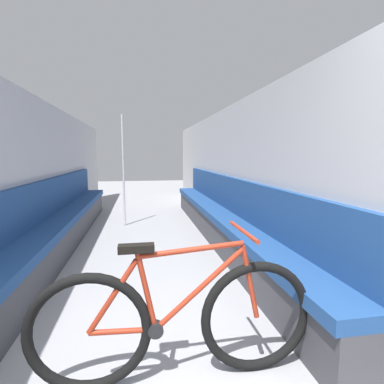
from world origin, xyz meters
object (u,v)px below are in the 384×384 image
bench_seat_row_left (60,227)px  grab_pole_near (123,172)px  bicycle (176,321)px  bench_seat_row_right (221,220)px

bench_seat_row_left → grab_pole_near: size_ratio=2.96×
bench_seat_row_left → bicycle: (1.32, -2.74, 0.04)m
bench_seat_row_right → grab_pole_near: 2.16m
bench_seat_row_left → bench_seat_row_right: size_ratio=1.00×
grab_pole_near → bench_seat_row_right: bearing=-41.9°
bench_seat_row_right → bicycle: size_ratio=3.63×
bench_seat_row_right → grab_pole_near: size_ratio=2.96×
bench_seat_row_right → grab_pole_near: grab_pole_near is taller
bench_seat_row_left → grab_pole_near: (0.83, 1.37, 0.68)m
bench_seat_row_right → grab_pole_near: (-1.52, 1.37, 0.68)m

